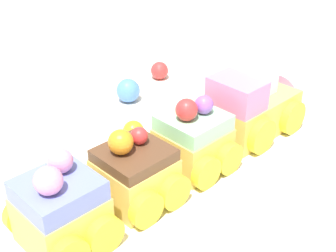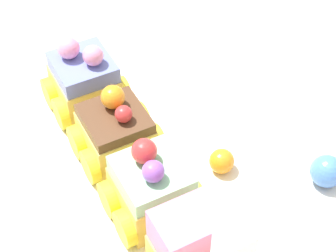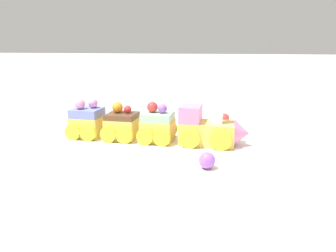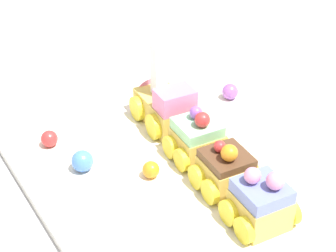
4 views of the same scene
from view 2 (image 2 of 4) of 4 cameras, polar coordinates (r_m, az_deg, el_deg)
name	(u,v)px [view 2 (image 2 of 4)]	position (r m, az deg, el deg)	size (l,w,h in m)	color
ground_plane	(170,209)	(0.48, 0.25, -8.44)	(10.00, 10.00, 0.00)	#B2B2B7
display_board	(170,205)	(0.48, 0.25, -8.02)	(0.70, 0.40, 0.01)	white
cake_car_mint	(152,189)	(0.44, -1.66, -6.46)	(0.07, 0.07, 0.07)	#E0BC56
cake_car_chocolate	(116,134)	(0.49, -5.28, -0.79)	(0.07, 0.07, 0.07)	#E0BC56
cake_car_blueberry	(85,83)	(0.53, -8.45, 4.38)	(0.07, 0.07, 0.07)	#E0BC56
gumball_blue	(327,171)	(0.49, 15.82, -4.43)	(0.03, 0.03, 0.03)	#4C84E0
gumball_orange	(222,161)	(0.48, 5.48, -3.57)	(0.02, 0.02, 0.02)	orange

